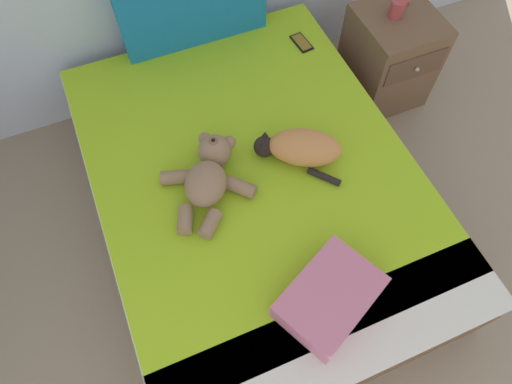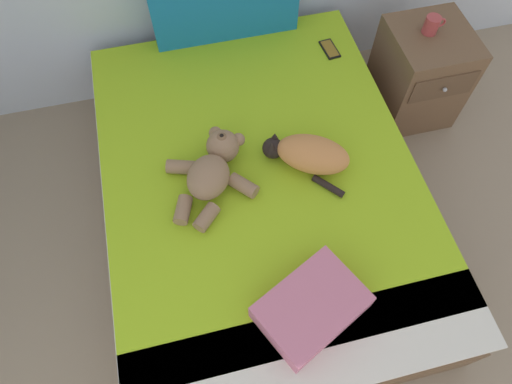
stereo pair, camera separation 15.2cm
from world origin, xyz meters
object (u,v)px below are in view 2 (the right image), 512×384
object	(u,v)px
teddy_bear	(213,169)
mug	(432,25)
patterned_cushion	(225,3)
cat	(309,154)
throw_pillow	(311,307)
cell_phone	(330,49)
nightstand	(419,74)
bed	(259,194)

from	to	relation	value
teddy_bear	mug	world-z (taller)	mug
patterned_cushion	cat	size ratio (longest dim) A/B	1.94
cat	throw_pillow	size ratio (longest dim) A/B	1.02
cell_phone	mug	distance (m)	0.54
cell_phone	nightstand	world-z (taller)	nightstand
cell_phone	mug	xyz separation A→B (m)	(0.51, -0.11, 0.15)
nightstand	throw_pillow	bearing A→B (deg)	-131.03
patterned_cushion	throw_pillow	distance (m)	1.64
bed	cell_phone	bearing A→B (deg)	49.78
nightstand	mug	size ratio (longest dim) A/B	4.81
mug	cell_phone	bearing A→B (deg)	167.93
cat	nightstand	xyz separation A→B (m)	(0.88, 0.55, -0.25)
cell_phone	cat	bearing A→B (deg)	-116.26
nightstand	mug	distance (m)	0.34
cat	teddy_bear	world-z (taller)	teddy_bear
cell_phone	mug	world-z (taller)	mug
bed	mug	world-z (taller)	mug
cell_phone	throw_pillow	size ratio (longest dim) A/B	0.39
cat	teddy_bear	size ratio (longest dim) A/B	0.82
nightstand	mug	world-z (taller)	mug
patterned_cushion	mug	distance (m)	1.10
teddy_bear	cell_phone	xyz separation A→B (m)	(0.79, 0.67, -0.07)
teddy_bear	nightstand	distance (m)	1.44
patterned_cushion	mug	world-z (taller)	patterned_cushion
cat	throw_pillow	distance (m)	0.71
bed	throw_pillow	distance (m)	0.76
bed	teddy_bear	distance (m)	0.38
teddy_bear	cell_phone	world-z (taller)	teddy_bear
cell_phone	nightstand	bearing A→B (deg)	-14.71
bed	cat	distance (m)	0.38
patterned_cushion	mug	xyz separation A→B (m)	(1.04, -0.37, -0.04)
mug	nightstand	bearing A→B (deg)	-51.62
patterned_cushion	mug	bearing A→B (deg)	-19.69
teddy_bear	cat	bearing A→B (deg)	-3.25
cat	cell_phone	bearing A→B (deg)	63.74
cat	teddy_bear	distance (m)	0.45
teddy_bear	cell_phone	size ratio (longest dim) A/B	3.22
cat	mug	world-z (taller)	mug
teddy_bear	patterned_cushion	bearing A→B (deg)	74.48
cat	mug	xyz separation A→B (m)	(0.85, 0.58, 0.09)
patterned_cushion	nightstand	xyz separation A→B (m)	(1.06, -0.40, -0.38)
cell_phone	mug	size ratio (longest dim) A/B	1.29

